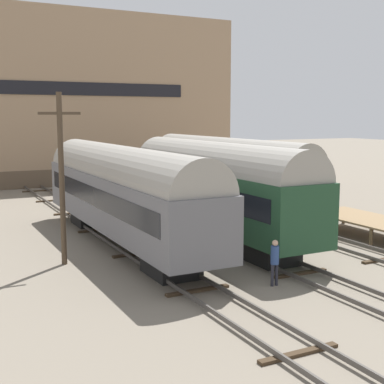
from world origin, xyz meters
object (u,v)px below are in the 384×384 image
(train_car_brown, at_px, (225,169))
(person_worker, at_px, (275,258))
(train_car_grey, at_px, (122,189))
(utility_pole, at_px, (62,176))
(train_car_green, at_px, (216,184))

(train_car_brown, bearing_deg, person_worker, -113.86)
(train_car_brown, bearing_deg, train_car_grey, -147.73)
(train_car_grey, relative_size, train_car_brown, 0.99)
(train_car_brown, distance_m, utility_pole, 15.54)
(train_car_brown, height_order, person_worker, train_car_brown)
(utility_pole, bearing_deg, train_car_green, 7.73)
(train_car_grey, relative_size, person_worker, 9.88)
(train_car_grey, xyz_separation_m, person_worker, (2.97, -8.93, -1.76))
(person_worker, distance_m, utility_pole, 9.77)
(train_car_green, bearing_deg, train_car_brown, 56.03)
(train_car_green, distance_m, person_worker, 8.29)
(train_car_green, bearing_deg, train_car_grey, 167.52)
(train_car_grey, bearing_deg, utility_pole, -148.09)
(train_car_brown, xyz_separation_m, utility_pole, (-13.12, -8.26, 1.03))
(train_car_brown, relative_size, person_worker, 9.95)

